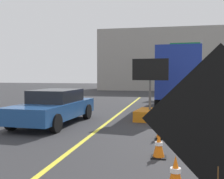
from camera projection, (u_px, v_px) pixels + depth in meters
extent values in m
cube|color=yellow|center=(60.00, 159.00, 6.60)|extent=(0.14, 36.00, 0.01)
cube|color=orange|center=(219.00, 122.00, 2.91)|extent=(1.55, 0.23, 1.56)
cube|color=black|center=(219.00, 122.00, 2.89)|extent=(1.62, 0.22, 1.63)
cube|color=black|center=(219.00, 121.00, 2.93)|extent=(0.28, 0.04, 0.52)
cube|color=orange|center=(150.00, 115.00, 12.33)|extent=(1.31, 1.92, 0.45)
cylinder|color=#4C4C4C|center=(150.00, 95.00, 12.29)|extent=(0.10, 0.10, 1.30)
cube|color=black|center=(150.00, 69.00, 12.22)|extent=(1.60, 0.27, 0.95)
sphere|color=yellow|center=(163.00, 69.00, 12.10)|extent=(0.09, 0.09, 0.09)
sphere|color=yellow|center=(156.00, 69.00, 12.19)|extent=(0.09, 0.09, 0.09)
sphere|color=yellow|center=(149.00, 69.00, 12.29)|extent=(0.09, 0.09, 0.09)
sphere|color=yellow|center=(143.00, 70.00, 12.38)|extent=(0.09, 0.09, 0.09)
sphere|color=yellow|center=(139.00, 66.00, 12.43)|extent=(0.09, 0.09, 0.09)
sphere|color=yellow|center=(139.00, 74.00, 12.45)|extent=(0.09, 0.09, 0.09)
cube|color=black|center=(179.00, 97.00, 17.33)|extent=(1.95, 6.72, 0.25)
cube|color=silver|center=(180.00, 79.00, 19.59)|extent=(2.41, 1.97, 1.90)
cube|color=navy|center=(179.00, 73.00, 16.27)|extent=(2.54, 4.63, 2.84)
cylinder|color=black|center=(163.00, 96.00, 19.80)|extent=(0.32, 0.91, 0.90)
cylinder|color=black|center=(196.00, 97.00, 19.25)|extent=(0.32, 0.91, 0.90)
cylinder|color=black|center=(158.00, 102.00, 15.69)|extent=(0.32, 0.91, 0.90)
cylinder|color=black|center=(199.00, 103.00, 15.14)|extent=(0.32, 0.91, 0.90)
cube|color=navy|center=(54.00, 110.00, 11.30)|extent=(2.09, 4.84, 0.60)
cube|color=black|center=(56.00, 96.00, 11.50)|extent=(1.72, 2.22, 0.50)
cylinder|color=black|center=(56.00, 123.00, 9.58)|extent=(0.26, 0.67, 0.66)
cylinder|color=black|center=(12.00, 121.00, 10.03)|extent=(0.26, 0.67, 0.66)
cylinder|color=black|center=(87.00, 112.00, 12.60)|extent=(0.26, 0.67, 0.66)
cylinder|color=black|center=(52.00, 110.00, 13.05)|extent=(0.26, 0.67, 0.66)
cylinder|color=gray|center=(201.00, 69.00, 24.27)|extent=(0.18, 0.18, 5.00)
cube|color=#0F6033|center=(185.00, 50.00, 24.54)|extent=(2.60, 0.21, 1.30)
cube|color=white|center=(185.00, 50.00, 24.58)|extent=(1.82, 0.11, 0.18)
cube|color=gray|center=(174.00, 61.00, 36.36)|extent=(18.74, 7.30, 7.61)
cone|color=orange|center=(176.00, 172.00, 4.84)|extent=(0.28, 0.28, 0.58)
cylinder|color=white|center=(176.00, 170.00, 4.84)|extent=(0.19, 0.19, 0.08)
cube|color=black|center=(159.00, 157.00, 6.73)|extent=(0.36, 0.36, 0.03)
cone|color=orange|center=(159.00, 145.00, 6.72)|extent=(0.28, 0.28, 0.57)
cylinder|color=white|center=(159.00, 144.00, 6.72)|extent=(0.19, 0.19, 0.08)
cube|color=black|center=(161.00, 138.00, 8.73)|extent=(0.36, 0.36, 0.03)
cone|color=orange|center=(161.00, 127.00, 8.71)|extent=(0.28, 0.28, 0.67)
cylinder|color=white|center=(161.00, 126.00, 8.71)|extent=(0.19, 0.19, 0.08)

